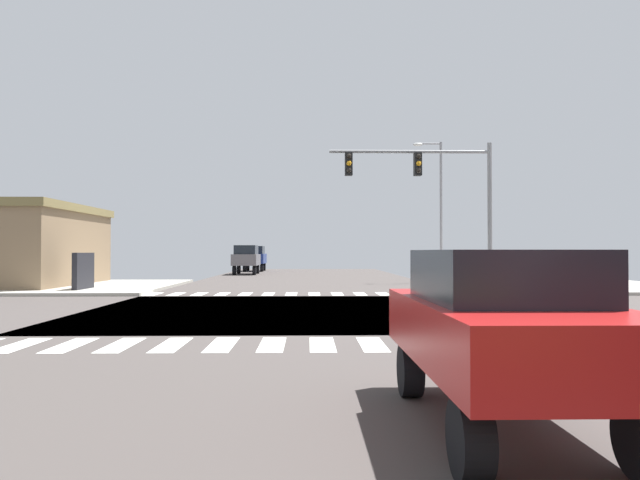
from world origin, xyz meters
TOP-DOWN VIEW (x-y plane):
  - ground at (0.00, 0.00)m, footprint 90.00×90.00m
  - sidewalk_corner_ne at (13.00, 12.00)m, footprint 12.00×12.00m
  - sidewalk_corner_nw at (-13.00, 12.00)m, footprint 12.00×12.00m
  - crosswalk_near at (-0.25, -7.30)m, footprint 13.50×2.00m
  - crosswalk_far at (-0.25, 7.30)m, footprint 13.50×2.00m
  - traffic_signal_mast at (5.19, 7.11)m, footprint 7.13×0.55m
  - street_lamp at (7.79, 17.41)m, footprint 1.78×0.32m
  - sedan_nearside_1 at (2.00, -13.18)m, footprint 1.80×4.30m
  - suv_leading_1 at (-5.00, 38.15)m, footprint 1.96×4.60m
  - suv_trailing_2 at (-5.00, 30.35)m, footprint 1.96×4.60m

SIDE VIEW (x-z plane):
  - ground at x=0.00m, z-range -0.05..0.00m
  - crosswalk_near at x=-0.25m, z-range 0.00..0.01m
  - crosswalk_far at x=-0.25m, z-range 0.00..0.01m
  - sidewalk_corner_ne at x=13.00m, z-range 0.00..0.14m
  - sidewalk_corner_nw at x=-13.00m, z-range 0.00..0.14m
  - sedan_nearside_1 at x=2.00m, z-range 0.18..2.06m
  - suv_leading_1 at x=-5.00m, z-range 0.22..2.56m
  - suv_trailing_2 at x=-5.00m, z-range 0.22..2.56m
  - traffic_signal_mast at x=5.19m, z-range 1.60..8.22m
  - street_lamp at x=7.79m, z-range 0.80..9.28m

